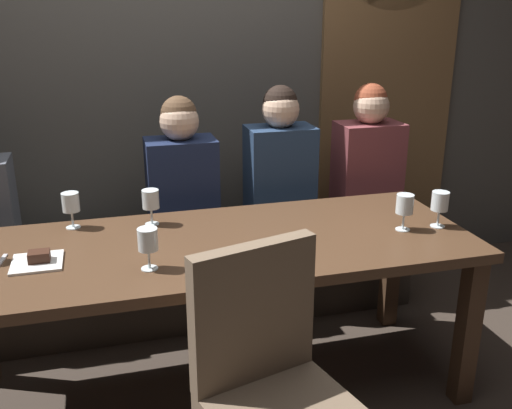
% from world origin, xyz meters
% --- Properties ---
extents(ground, '(9.00, 9.00, 0.00)m').
position_xyz_m(ground, '(0.00, 0.00, 0.00)').
color(ground, '#382D26').
extents(back_wall_tiled, '(6.00, 0.12, 3.00)m').
position_xyz_m(back_wall_tiled, '(0.00, 1.22, 1.50)').
color(back_wall_tiled, '#4C4944').
rests_on(back_wall_tiled, ground).
extents(arched_door, '(0.90, 0.05, 2.55)m').
position_xyz_m(arched_door, '(1.35, 1.15, 1.36)').
color(arched_door, brown).
rests_on(arched_door, ground).
extents(dining_table, '(2.20, 0.84, 0.74)m').
position_xyz_m(dining_table, '(0.00, 0.00, 0.65)').
color(dining_table, '#412B1C').
rests_on(dining_table, ground).
extents(banquette_bench, '(2.50, 0.44, 0.45)m').
position_xyz_m(banquette_bench, '(0.00, 0.70, 0.23)').
color(banquette_bench, '#312A23').
rests_on(banquette_bench, ground).
extents(chair_near_side, '(0.54, 0.54, 0.98)m').
position_xyz_m(chair_near_side, '(0.03, -0.72, 0.56)').
color(chair_near_side, '#4C3321').
rests_on(chair_near_side, ground).
extents(diner_bearded, '(0.36, 0.24, 0.81)m').
position_xyz_m(diner_bearded, '(-0.04, 0.68, 0.83)').
color(diner_bearded, '#192342').
rests_on(diner_bearded, banquette_bench).
extents(diner_far_end, '(0.36, 0.24, 0.84)m').
position_xyz_m(diner_far_end, '(0.50, 0.69, 0.85)').
color(diner_far_end, navy).
rests_on(diner_far_end, banquette_bench).
extents(diner_near_end, '(0.36, 0.24, 0.83)m').
position_xyz_m(diner_near_end, '(1.03, 0.71, 0.84)').
color(diner_near_end, brown).
rests_on(diner_near_end, banquette_bench).
extents(wine_glass_near_right, '(0.08, 0.08, 0.16)m').
position_xyz_m(wine_glass_near_right, '(-0.58, 0.33, 0.85)').
color(wine_glass_near_right, silver).
rests_on(wine_glass_near_right, dining_table).
extents(wine_glass_center_back, '(0.08, 0.08, 0.16)m').
position_xyz_m(wine_glass_center_back, '(1.00, -0.09, 0.86)').
color(wine_glass_center_back, silver).
rests_on(wine_glass_center_back, dining_table).
extents(wine_glass_center_front, '(0.08, 0.08, 0.16)m').
position_xyz_m(wine_glass_center_front, '(-0.24, 0.28, 0.86)').
color(wine_glass_center_front, silver).
rests_on(wine_glass_center_front, dining_table).
extents(wine_glass_far_right, '(0.08, 0.08, 0.16)m').
position_xyz_m(wine_glass_far_right, '(-0.29, -0.20, 0.86)').
color(wine_glass_far_right, silver).
rests_on(wine_glass_far_right, dining_table).
extents(wine_glass_far_left, '(0.08, 0.08, 0.16)m').
position_xyz_m(wine_glass_far_left, '(0.83, -0.08, 0.85)').
color(wine_glass_far_left, silver).
rests_on(wine_glass_far_left, dining_table).
extents(dessert_plate, '(0.19, 0.19, 0.05)m').
position_xyz_m(dessert_plate, '(-0.70, -0.03, 0.75)').
color(dessert_plate, white).
rests_on(dessert_plate, dining_table).
extents(fork_on_table, '(0.04, 0.17, 0.01)m').
position_xyz_m(fork_on_table, '(-0.85, 0.00, 0.74)').
color(fork_on_table, silver).
rests_on(fork_on_table, dining_table).
extents(folded_napkin, '(0.12, 0.11, 0.01)m').
position_xyz_m(folded_napkin, '(0.06, -0.27, 0.74)').
color(folded_napkin, silver).
rests_on(folded_napkin, dining_table).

